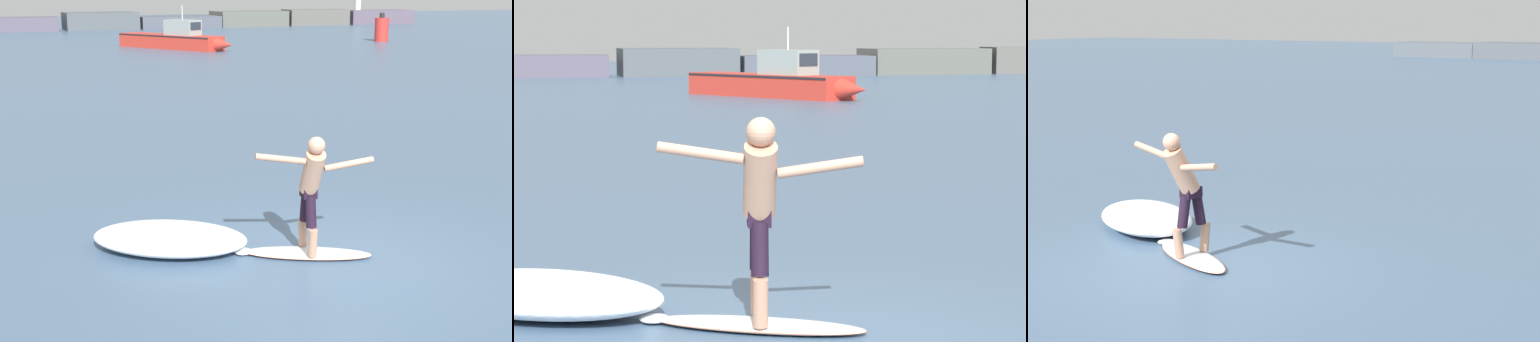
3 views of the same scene
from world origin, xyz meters
The scene contains 6 objects.
ground_plane centered at (0.00, 0.00, 0.00)m, with size 200.00×200.00×0.00m, color #47617E.
rock_jetty_breakwater centered at (8.96, 62.00, 0.72)m, with size 69.32×4.65×4.38m.
surfboard centered at (-0.22, 0.40, 0.04)m, with size 2.00×1.34×0.21m.
surfer centered at (-0.21, 0.25, 1.14)m, with size 1.70×0.83×1.78m.
small_boat_offshore centered at (8.53, 37.33, 0.63)m, with size 5.83×8.60×2.79m.
wave_foam_at_tail centered at (-1.99, 1.41, 0.18)m, with size 2.74×2.43×0.36m.
Camera 2 is at (-2.34, -9.59, 2.54)m, focal length 85.00 mm.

